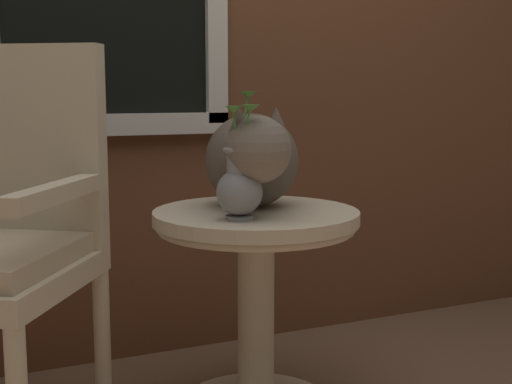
# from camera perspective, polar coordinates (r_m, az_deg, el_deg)

# --- Properties ---
(wicker_side_table) EXTENTS (0.56, 0.56, 0.58)m
(wicker_side_table) POSITION_cam_1_polar(r_m,az_deg,el_deg) (1.92, 0.00, -6.88)
(wicker_side_table) COLOR beige
(wicker_side_table) RESTS_ON ground_plane
(cat) EXTENTS (0.34, 0.58, 0.28)m
(cat) POSITION_cam_1_polar(r_m,az_deg,el_deg) (1.89, -0.26, 2.74)
(cat) COLOR brown
(cat) RESTS_ON wicker_side_table
(pewter_vase_with_ivy) EXTENTS (0.12, 0.12, 0.32)m
(pewter_vase_with_ivy) POSITION_cam_1_polar(r_m,az_deg,el_deg) (1.72, -1.34, 0.77)
(pewter_vase_with_ivy) COLOR gray
(pewter_vase_with_ivy) RESTS_ON wicker_side_table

